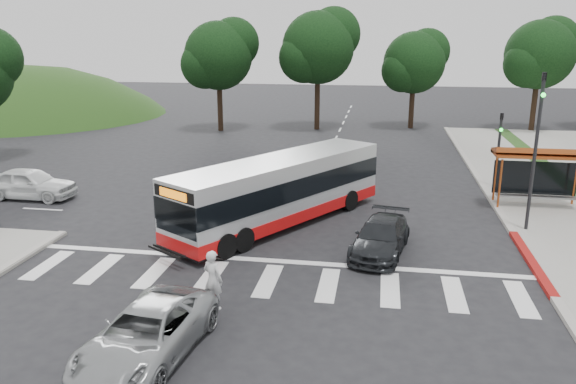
% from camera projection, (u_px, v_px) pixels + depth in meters
% --- Properties ---
extents(ground, '(140.00, 140.00, 0.00)m').
position_uv_depth(ground, '(292.00, 231.00, 23.41)').
color(ground, black).
rests_on(ground, ground).
extents(sidewalk_east, '(4.00, 40.00, 0.12)m').
position_uv_depth(sidewalk_east, '(524.00, 190.00, 29.24)').
color(sidewalk_east, gray).
rests_on(sidewalk_east, ground).
extents(curb_east, '(0.30, 40.00, 0.15)m').
position_uv_depth(curb_east, '(484.00, 188.00, 29.55)').
color(curb_east, '#9E9991').
rests_on(curb_east, ground).
extents(curb_east_red, '(0.32, 6.00, 0.15)m').
position_uv_depth(curb_east_red, '(531.00, 261.00, 20.06)').
color(curb_east_red, maroon).
rests_on(curb_east_red, ground).
extents(hillside_nw, '(44.00, 44.00, 10.00)m').
position_uv_depth(hillside_nw, '(28.00, 115.00, 56.98)').
color(hillside_nw, '#1B3B13').
rests_on(hillside_nw, ground).
extents(crosswalk_ladder, '(18.00, 2.60, 0.01)m').
position_uv_depth(crosswalk_ladder, '(268.00, 281.00, 18.66)').
color(crosswalk_ladder, silver).
rests_on(crosswalk_ladder, ground).
extents(bus_shelter, '(4.20, 1.60, 2.86)m').
position_uv_depth(bus_shelter, '(540.00, 159.00, 25.90)').
color(bus_shelter, '#A2461B').
rests_on(bus_shelter, sidewalk_east).
extents(traffic_signal_ne_tall, '(0.18, 0.37, 6.50)m').
position_uv_depth(traffic_signal_ne_tall, '(537.00, 140.00, 22.25)').
color(traffic_signal_ne_tall, black).
rests_on(traffic_signal_ne_tall, ground).
extents(traffic_signal_ne_short, '(0.18, 0.37, 4.00)m').
position_uv_depth(traffic_signal_ne_short, '(499.00, 142.00, 29.27)').
color(traffic_signal_ne_short, black).
rests_on(traffic_signal_ne_short, ground).
extents(tree_ne_a, '(6.16, 5.74, 9.30)m').
position_uv_depth(tree_ne_a, '(541.00, 53.00, 45.76)').
color(tree_ne_a, black).
rests_on(tree_ne_a, parking_lot).
extents(tree_north_a, '(6.60, 6.15, 10.17)m').
position_uv_depth(tree_north_a, '(319.00, 46.00, 46.58)').
color(tree_north_a, black).
rests_on(tree_north_a, ground).
extents(tree_north_b, '(5.72, 5.33, 8.43)m').
position_uv_depth(tree_north_b, '(415.00, 62.00, 47.54)').
color(tree_north_b, black).
rests_on(tree_north_b, ground).
extents(tree_north_c, '(6.16, 5.74, 9.30)m').
position_uv_depth(tree_north_c, '(219.00, 54.00, 46.12)').
color(tree_north_c, black).
rests_on(tree_north_c, ground).
extents(transit_bus, '(7.91, 10.68, 2.87)m').
position_uv_depth(transit_bus, '(280.00, 192.00, 23.91)').
color(transit_bus, '#B8BABD').
rests_on(transit_bus, ground).
extents(pedestrian, '(0.79, 0.67, 1.83)m').
position_uv_depth(pedestrian, '(213.00, 280.00, 16.58)').
color(pedestrian, silver).
rests_on(pedestrian, ground).
extents(dark_sedan, '(2.50, 4.56, 1.25)m').
position_uv_depth(dark_sedan, '(381.00, 237.00, 20.89)').
color(dark_sedan, black).
rests_on(dark_sedan, ground).
extents(silver_suv_south, '(2.71, 4.99, 1.33)m').
position_uv_depth(silver_suv_south, '(147.00, 334.00, 14.08)').
color(silver_suv_south, '#9FA2A4').
rests_on(silver_suv_south, ground).
extents(west_car_white, '(4.53, 1.86, 1.54)m').
position_uv_depth(west_car_white, '(30.00, 183.00, 27.83)').
color(west_car_white, silver).
rests_on(west_car_white, ground).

